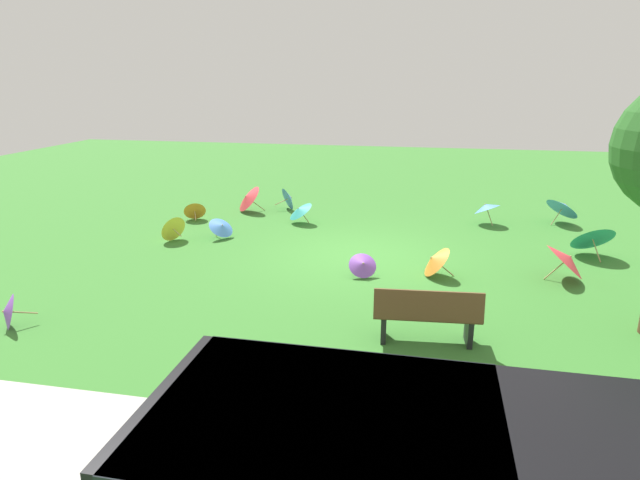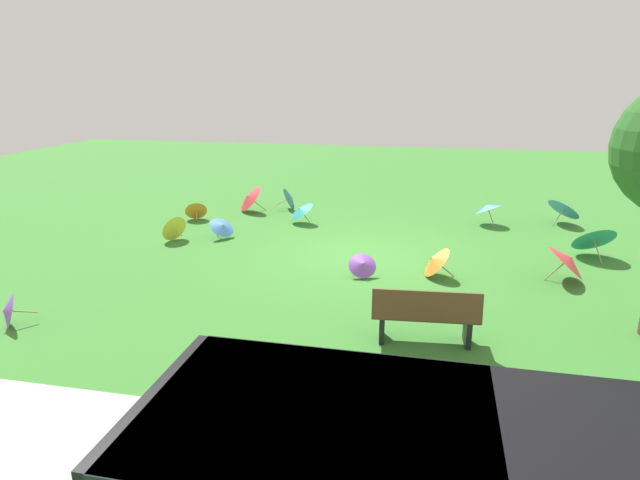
% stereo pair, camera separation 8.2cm
% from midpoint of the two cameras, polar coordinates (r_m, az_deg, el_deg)
% --- Properties ---
extents(ground, '(40.00, 40.00, 0.00)m').
position_cam_midpoint_polar(ground, '(12.24, 3.93, -1.67)').
color(ground, '#387A2D').
extents(park_bench, '(1.63, 0.60, 0.90)m').
position_cam_midpoint_polar(park_bench, '(8.31, 10.95, -7.80)').
color(park_bench, brown).
rests_on(park_bench, ground).
extents(parasol_red_0, '(1.06, 1.12, 0.83)m').
position_cam_midpoint_polar(parasol_red_0, '(16.22, -7.82, 4.46)').
color(parasol_red_0, tan).
rests_on(parasol_red_0, ground).
extents(parasol_purple_0, '(0.68, 0.63, 0.50)m').
position_cam_midpoint_polar(parasol_purple_0, '(10.88, 4.33, -2.58)').
color(parasol_purple_0, tan).
rests_on(parasol_purple_0, ground).
extents(parasol_blue_0, '(0.79, 0.82, 0.55)m').
position_cam_midpoint_polar(parasol_blue_0, '(13.66, -10.52, 1.41)').
color(parasol_blue_0, tan).
rests_on(parasol_blue_0, ground).
extents(parasol_orange_1, '(0.78, 0.82, 0.68)m').
position_cam_midpoint_polar(parasol_orange_1, '(11.10, 11.74, -2.07)').
color(parasol_orange_1, tan).
rests_on(parasol_orange_1, ground).
extents(parasol_blue_1, '(0.97, 0.97, 0.71)m').
position_cam_midpoint_polar(parasol_blue_1, '(15.37, 17.00, 3.36)').
color(parasol_blue_1, tan).
rests_on(parasol_blue_1, ground).
extents(parasol_teal_0, '(0.92, 0.94, 0.64)m').
position_cam_midpoint_polar(parasol_teal_0, '(14.82, -2.34, 3.20)').
color(parasol_teal_0, tan).
rests_on(parasol_teal_0, ground).
extents(parasol_red_1, '(0.85, 0.97, 0.82)m').
position_cam_midpoint_polar(parasol_red_1, '(11.65, 24.49, -1.86)').
color(parasol_red_1, tan).
rests_on(parasol_red_1, ground).
extents(parasol_purple_1, '(0.62, 0.61, 0.59)m').
position_cam_midpoint_polar(parasol_purple_1, '(10.04, -30.37, -6.55)').
color(parasol_purple_1, tan).
rests_on(parasol_purple_1, ground).
extents(parasol_blue_3, '(1.19, 1.21, 0.84)m').
position_cam_midpoint_polar(parasol_blue_3, '(16.16, 24.18, 3.24)').
color(parasol_blue_3, tan).
rests_on(parasol_blue_3, ground).
extents(parasol_orange_2, '(0.73, 0.66, 0.58)m').
position_cam_midpoint_polar(parasol_orange_2, '(15.62, -13.24, 3.12)').
color(parasol_orange_2, tan).
rests_on(parasol_orange_2, ground).
extents(parasol_blue_4, '(0.74, 0.77, 0.69)m').
position_cam_midpoint_polar(parasol_blue_4, '(16.45, -3.40, 4.43)').
color(parasol_blue_4, tan).
rests_on(parasol_blue_4, ground).
extents(parasol_teal_2, '(1.15, 1.05, 0.86)m').
position_cam_midpoint_polar(parasol_teal_2, '(13.46, 26.60, 0.34)').
color(parasol_teal_2, tan).
rests_on(parasol_teal_2, ground).
extents(parasol_yellow_0, '(0.67, 0.75, 0.67)m').
position_cam_midpoint_polar(parasol_yellow_0, '(13.74, -15.54, 1.26)').
color(parasol_yellow_0, tan).
rests_on(parasol_yellow_0, ground).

